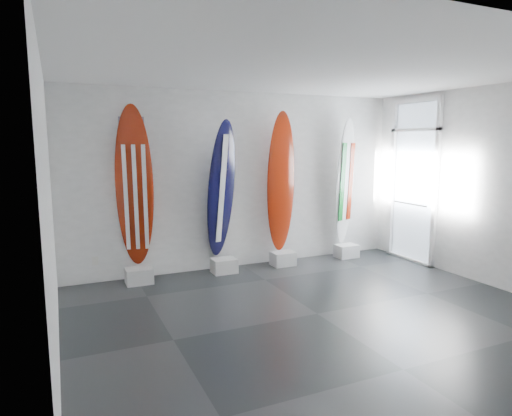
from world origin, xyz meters
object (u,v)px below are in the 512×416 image
surfboard_italy (345,182)px  surfboard_usa (135,188)px  surfboard_navy (221,190)px  surfboard_swiss (281,182)px

surfboard_italy → surfboard_usa: bearing=160.3°
surfboard_navy → surfboard_italy: (2.46, 0.00, 0.04)m
surfboard_navy → surfboard_swiss: (1.11, 0.00, 0.08)m
surfboard_usa → surfboard_italy: bearing=13.1°
surfboard_usa → surfboard_italy: 3.85m
surfboard_navy → surfboard_italy: size_ratio=0.97×
surfboard_usa → surfboard_swiss: bearing=13.1°
surfboard_navy → surfboard_usa: bearing=164.5°
surfboard_usa → surfboard_swiss: size_ratio=1.02×
surfboard_usa → surfboard_navy: 1.40m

